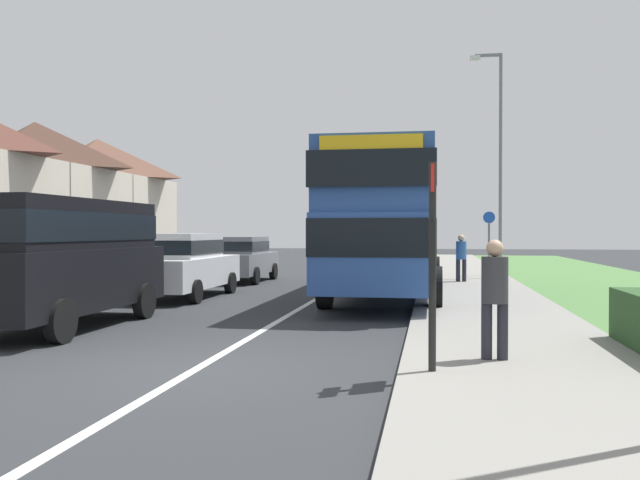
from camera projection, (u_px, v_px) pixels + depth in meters
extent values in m
plane|color=#2D3033|center=(194.00, 370.00, 8.45)|extent=(120.00, 120.00, 0.00)
cube|color=silver|center=(309.00, 303.00, 16.34)|extent=(0.14, 60.00, 0.01)
cube|color=gray|center=(491.00, 314.00, 13.66)|extent=(3.20, 68.00, 0.12)
cube|color=#284C93|center=(388.00, 248.00, 17.65)|extent=(2.50, 9.97, 1.65)
cube|color=#284C93|center=(388.00, 188.00, 17.63)|extent=(2.45, 9.77, 1.55)
cube|color=black|center=(388.00, 236.00, 17.65)|extent=(2.52, 10.02, 0.76)
cube|color=black|center=(388.00, 185.00, 17.63)|extent=(2.52, 10.02, 0.72)
cube|color=gold|center=(371.00, 146.00, 12.76)|extent=(2.00, 0.08, 0.44)
cylinder|color=black|center=(354.00, 272.00, 20.92)|extent=(0.30, 1.00, 1.00)
cylinder|color=black|center=(435.00, 273.00, 20.50)|extent=(0.30, 1.00, 1.00)
cylinder|color=black|center=(325.00, 287.00, 15.17)|extent=(0.30, 1.00, 1.00)
cylinder|color=black|center=(435.00, 289.00, 14.75)|extent=(0.30, 1.00, 1.00)
cube|color=black|center=(59.00, 279.00, 12.11)|extent=(1.95, 4.97, 1.10)
cube|color=black|center=(59.00, 224.00, 12.10)|extent=(1.72, 4.57, 0.90)
cube|color=black|center=(59.00, 227.00, 12.10)|extent=(1.75, 4.62, 0.50)
cylinder|color=black|center=(58.00, 299.00, 13.80)|extent=(0.20, 0.72, 0.72)
cylinder|color=black|center=(144.00, 301.00, 13.48)|extent=(0.20, 0.72, 0.72)
cylinder|color=black|center=(61.00, 321.00, 10.44)|extent=(0.20, 0.72, 0.72)
cube|color=silver|center=(183.00, 272.00, 17.72)|extent=(1.80, 4.59, 0.78)
cube|color=silver|center=(179.00, 246.00, 17.49)|extent=(1.59, 2.53, 0.64)
cube|color=black|center=(179.00, 247.00, 17.49)|extent=(1.62, 2.55, 0.36)
cylinder|color=black|center=(172.00, 282.00, 19.28)|extent=(0.20, 0.60, 0.60)
cylinder|color=black|center=(230.00, 283.00, 18.98)|extent=(0.20, 0.60, 0.60)
cylinder|color=black|center=(128.00, 291.00, 16.47)|extent=(0.20, 0.60, 0.60)
cylinder|color=black|center=(195.00, 292.00, 16.18)|extent=(0.20, 0.60, 0.60)
cube|color=slate|center=(241.00, 263.00, 23.36)|extent=(1.77, 4.14, 0.71)
cube|color=slate|center=(239.00, 245.00, 23.15)|extent=(1.56, 2.28, 0.58)
cube|color=black|center=(239.00, 246.00, 23.15)|extent=(1.59, 2.30, 0.33)
cylinder|color=black|center=(228.00, 271.00, 24.78)|extent=(0.20, 0.60, 0.60)
cylinder|color=black|center=(273.00, 271.00, 24.49)|extent=(0.20, 0.60, 0.60)
cylinder|color=black|center=(205.00, 275.00, 22.25)|extent=(0.20, 0.60, 0.60)
cylinder|color=black|center=(255.00, 276.00, 21.96)|extent=(0.20, 0.60, 0.60)
cylinder|color=#23232D|center=(487.00, 336.00, 8.56)|extent=(0.14, 0.14, 0.85)
cylinder|color=#23232D|center=(503.00, 336.00, 8.53)|extent=(0.14, 0.14, 0.85)
cylinder|color=#333338|center=(495.00, 280.00, 8.54)|extent=(0.34, 0.34, 0.60)
sphere|color=tan|center=(495.00, 248.00, 8.53)|extent=(0.22, 0.22, 0.22)
cylinder|color=#23232D|center=(458.00, 272.00, 21.88)|extent=(0.14, 0.14, 0.85)
cylinder|color=#23232D|center=(464.00, 272.00, 21.84)|extent=(0.14, 0.14, 0.85)
cylinder|color=#2D599E|center=(461.00, 250.00, 21.85)|extent=(0.34, 0.34, 0.60)
sphere|color=tan|center=(461.00, 238.00, 21.84)|extent=(0.22, 0.22, 0.22)
cylinder|color=black|center=(432.00, 272.00, 7.83)|extent=(0.09, 0.09, 2.60)
cube|color=red|center=(433.00, 179.00, 7.82)|extent=(0.04, 0.44, 0.32)
cube|color=black|center=(432.00, 250.00, 7.85)|extent=(0.06, 0.52, 0.68)
cylinder|color=slate|center=(489.00, 251.00, 24.81)|extent=(0.08, 0.08, 2.10)
cylinder|color=blue|center=(489.00, 217.00, 24.79)|extent=(0.44, 0.03, 0.44)
cylinder|color=slate|center=(500.00, 167.00, 23.57)|extent=(0.12, 0.12, 8.11)
cube|color=slate|center=(488.00, 55.00, 23.59)|extent=(0.90, 0.10, 0.10)
cube|color=silver|center=(475.00, 58.00, 23.67)|extent=(0.36, 0.20, 0.14)
cube|color=beige|center=(35.00, 219.00, 31.69)|extent=(7.16, 5.86, 4.73)
pyramid|color=#4C3328|center=(35.00, 146.00, 31.64)|extent=(7.16, 5.86, 2.29)
cube|color=beige|center=(97.00, 221.00, 37.58)|extent=(7.16, 5.86, 4.73)
pyramid|color=brown|center=(97.00, 159.00, 37.53)|extent=(7.16, 5.86, 2.29)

